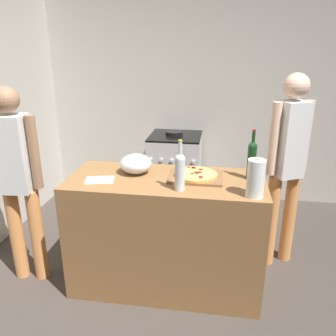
{
  "coord_description": "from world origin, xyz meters",
  "views": [
    {
      "loc": [
        0.31,
        -1.65,
        1.88
      ],
      "look_at": [
        -0.07,
        0.83,
        0.99
      ],
      "focal_mm": 36.56,
      "sensor_mm": 36.0,
      "label": 1
    }
  ],
  "objects": [
    {
      "name": "person_in_red",
      "position": [
        0.89,
        1.19,
        0.98
      ],
      "size": [
        0.35,
        0.27,
        1.69
      ],
      "color": "#D88C4C",
      "rests_on": "ground_plane"
    },
    {
      "name": "paper_towel_roll",
      "position": [
        0.57,
        0.5,
        1.07
      ],
      "size": [
        0.12,
        0.12,
        0.26
      ],
      "color": "white",
      "rests_on": "counter"
    },
    {
      "name": "stove",
      "position": [
        -0.19,
        2.22,
        0.45
      ],
      "size": [
        0.6,
        0.62,
        0.94
      ],
      "color": "#B7B7BC",
      "rests_on": "ground_plane"
    },
    {
      "name": "counter",
      "position": [
        -0.07,
        0.73,
        0.47
      ],
      "size": [
        1.49,
        0.65,
        0.94
      ],
      "primitive_type": "cube",
      "color": "olive",
      "rests_on": "ground_plane"
    },
    {
      "name": "wine_bottle_clear",
      "position": [
        0.06,
        0.53,
        1.09
      ],
      "size": [
        0.07,
        0.07,
        0.36
      ],
      "color": "silver",
      "rests_on": "counter"
    },
    {
      "name": "pizza",
      "position": [
        0.16,
        0.78,
        0.97
      ],
      "size": [
        0.32,
        0.32,
        0.03
      ],
      "color": "tan",
      "rests_on": "cutting_board"
    },
    {
      "name": "wine_bottle_green",
      "position": [
        0.56,
        0.82,
        1.1
      ],
      "size": [
        0.07,
        0.07,
        0.38
      ],
      "color": "#143819",
      "rests_on": "counter"
    },
    {
      "name": "kitchen_wall_rear",
      "position": [
        0.0,
        2.62,
        1.3
      ],
      "size": [
        4.25,
        0.1,
        2.6
      ],
      "primitive_type": "cube",
      "color": "#BCB7AD",
      "rests_on": "ground_plane"
    },
    {
      "name": "cutting_board",
      "position": [
        0.16,
        0.78,
        0.95
      ],
      "size": [
        0.4,
        0.32,
        0.02
      ],
      "primitive_type": "cube",
      "color": "brown",
      "rests_on": "counter"
    },
    {
      "name": "person_in_stripes",
      "position": [
        -1.22,
        0.64,
        0.93
      ],
      "size": [
        0.39,
        0.22,
        1.62
      ],
      "color": "#D88C4C",
      "rests_on": "ground_plane"
    },
    {
      "name": "recipe_sheet",
      "position": [
        -0.55,
        0.63,
        0.94
      ],
      "size": [
        0.24,
        0.2,
        0.0
      ],
      "primitive_type": "cube",
      "rotation": [
        0.0,
        0.0,
        0.24
      ],
      "color": "white",
      "rests_on": "counter"
    },
    {
      "name": "mixing_bowl",
      "position": [
        -0.32,
        0.82,
        1.02
      ],
      "size": [
        0.25,
        0.25,
        0.15
      ],
      "color": "#B2B2B7",
      "rests_on": "counter"
    },
    {
      "name": "ground_plane",
      "position": [
        0.0,
        1.29,
        -0.01
      ],
      "size": [
        4.25,
        3.17,
        0.02
      ],
      "primitive_type": "cube",
      "color": "#3F3833"
    }
  ]
}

